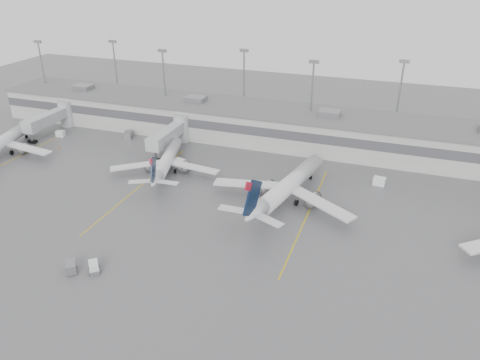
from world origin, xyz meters
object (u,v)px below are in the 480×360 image
(baggage_tug, at_px, (94,268))
(jet_mid_right, at_px, (287,186))
(jet_far_left, at_px, (2,142))
(jet_mid_left, at_px, (166,161))

(baggage_tug, bearing_deg, jet_mid_right, 14.95)
(jet_far_left, bearing_deg, baggage_tug, -47.52)
(jet_mid_left, height_order, baggage_tug, jet_mid_left)
(jet_mid_right, bearing_deg, baggage_tug, -113.24)
(jet_far_left, relative_size, baggage_tug, 10.13)
(jet_far_left, xyz_separation_m, jet_mid_right, (69.49, -0.38, 0.34))
(jet_far_left, height_order, baggage_tug, jet_far_left)
(jet_mid_left, height_order, jet_mid_right, jet_mid_right)
(jet_far_left, distance_m, jet_mid_right, 69.49)
(jet_mid_left, bearing_deg, jet_far_left, 169.76)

